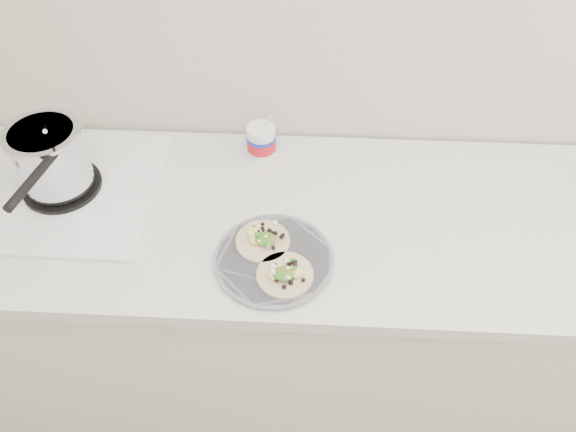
{
  "coord_description": "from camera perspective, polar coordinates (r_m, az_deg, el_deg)",
  "views": [
    {
      "loc": [
        -0.14,
        0.41,
        2.0
      ],
      "look_at": [
        -0.19,
        1.35,
        0.96
      ],
      "focal_mm": 35.0,
      "sensor_mm": 36.0,
      "label": 1
    }
  ],
  "objects": [
    {
      "name": "counter",
      "position": [
        1.86,
        5.97,
        -9.08
      ],
      "size": [
        2.44,
        0.66,
        0.9
      ],
      "color": "silver",
      "rests_on": "ground"
    },
    {
      "name": "stove",
      "position": [
        1.62,
        -22.54,
        4.45
      ],
      "size": [
        0.52,
        0.49,
        0.25
      ],
      "rotation": [
        0.0,
        0.0,
        -0.01
      ],
      "color": "silver",
      "rests_on": "counter"
    },
    {
      "name": "taco_plate",
      "position": [
        1.38,
        -1.47,
        -4.22
      ],
      "size": [
        0.29,
        0.29,
        0.04
      ],
      "rotation": [
        0.0,
        0.0,
        0.28
      ],
      "color": "slate",
      "rests_on": "counter"
    },
    {
      "name": "tub",
      "position": [
        1.63,
        -2.63,
        7.9
      ],
      "size": [
        0.09,
        0.09,
        0.19
      ],
      "rotation": [
        0.0,
        0.0,
        0.26
      ],
      "color": "white",
      "rests_on": "counter"
    }
  ]
}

